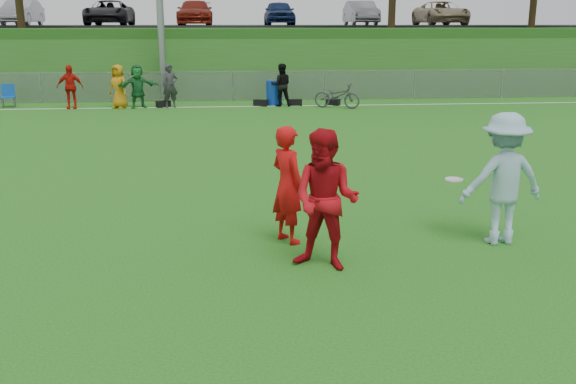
{
  "coord_description": "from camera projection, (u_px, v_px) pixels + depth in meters",
  "views": [
    {
      "loc": [
        -0.29,
        -7.86,
        3.3
      ],
      "look_at": [
        0.51,
        0.5,
        1.07
      ],
      "focal_mm": 40.0,
      "sensor_mm": 36.0,
      "label": 1
    }
  ],
  "objects": [
    {
      "name": "ground",
      "position": [
        253.0,
        281.0,
        8.44
      ],
      "size": [
        120.0,
        120.0,
        0.0
      ],
      "primitive_type": "plane",
      "color": "#1E5912",
      "rests_on": "ground"
    },
    {
      "name": "sideline_far",
      "position": [
        234.0,
        107.0,
        25.75
      ],
      "size": [
        60.0,
        0.1,
        0.01
      ],
      "primitive_type": "cube",
      "color": "white",
      "rests_on": "ground"
    },
    {
      "name": "fence",
      "position": [
        233.0,
        86.0,
        27.51
      ],
      "size": [
        58.0,
        0.06,
        1.3
      ],
      "color": "gray",
      "rests_on": "ground"
    },
    {
      "name": "berm",
      "position": [
        230.0,
        53.0,
        37.87
      ],
      "size": [
        120.0,
        18.0,
        3.0
      ],
      "primitive_type": "cube",
      "color": "#235317",
      "rests_on": "ground"
    },
    {
      "name": "parking_lot",
      "position": [
        229.0,
        26.0,
        39.4
      ],
      "size": [
        120.0,
        12.0,
        0.1
      ],
      "primitive_type": "cube",
      "color": "black",
      "rests_on": "berm"
    },
    {
      "name": "car_row",
      "position": [
        209.0,
        13.0,
        38.13
      ],
      "size": [
        32.04,
        5.18,
        1.44
      ],
      "color": "silver",
      "rests_on": "parking_lot"
    },
    {
      "name": "spectator_row",
      "position": [
        158.0,
        86.0,
        25.26
      ],
      "size": [
        9.19,
        0.95,
        1.69
      ],
      "color": "red",
      "rests_on": "ground"
    },
    {
      "name": "gear_bags",
      "position": [
        264.0,
        103.0,
        25.93
      ],
      "size": [
        7.47,
        0.53,
        0.26
      ],
      "color": "black",
      "rests_on": "ground"
    },
    {
      "name": "player_red_left",
      "position": [
        288.0,
        185.0,
        9.73
      ],
      "size": [
        0.72,
        0.79,
        1.81
      ],
      "primitive_type": "imported",
      "rotation": [
        0.0,
        0.0,
        2.14
      ],
      "color": "red",
      "rests_on": "ground"
    },
    {
      "name": "player_red_center",
      "position": [
        326.0,
        200.0,
        8.64
      ],
      "size": [
        1.17,
        1.08,
        1.94
      ],
      "primitive_type": "imported",
      "rotation": [
        0.0,
        0.0,
        -0.47
      ],
      "color": "#B20C15",
      "rests_on": "ground"
    },
    {
      "name": "player_blue",
      "position": [
        503.0,
        179.0,
        9.66
      ],
      "size": [
        1.36,
        0.86,
        2.01
      ],
      "primitive_type": "imported",
      "rotation": [
        0.0,
        0.0,
        3.23
      ],
      "color": "#93BACC",
      "rests_on": "ground"
    },
    {
      "name": "frisbee",
      "position": [
        454.0,
        179.0,
        10.1
      ],
      "size": [
        0.29,
        0.29,
        0.03
      ],
      "color": "silver",
      "rests_on": "ground"
    },
    {
      "name": "recycling_bin",
      "position": [
        274.0,
        93.0,
        26.15
      ],
      "size": [
        0.86,
        0.86,
        0.99
      ],
      "primitive_type": "cylinder",
      "rotation": [
        0.0,
        0.0,
        -0.36
      ],
      "color": "#0E349F",
      "rests_on": "ground"
    },
    {
      "name": "camp_chair",
      "position": [
        9.0,
        101.0,
        25.5
      ],
      "size": [
        0.6,
        0.6,
        0.91
      ],
      "rotation": [
        0.0,
        0.0,
        0.2
      ],
      "color": "#0F4AA7",
      "rests_on": "ground"
    },
    {
      "name": "bicycle",
      "position": [
        337.0,
        96.0,
        25.23
      ],
      "size": [
        1.94,
        1.4,
        0.97
      ],
      "primitive_type": "imported",
      "rotation": [
        0.0,
        0.0,
        1.11
      ],
      "color": "#313133",
      "rests_on": "ground"
    }
  ]
}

